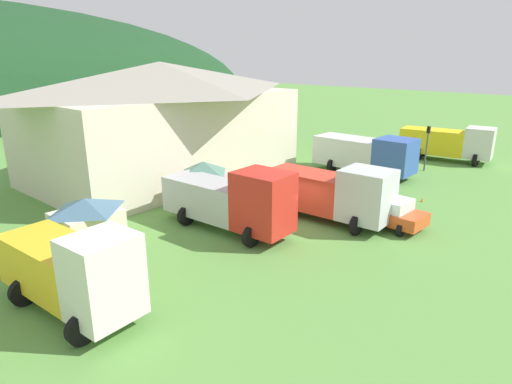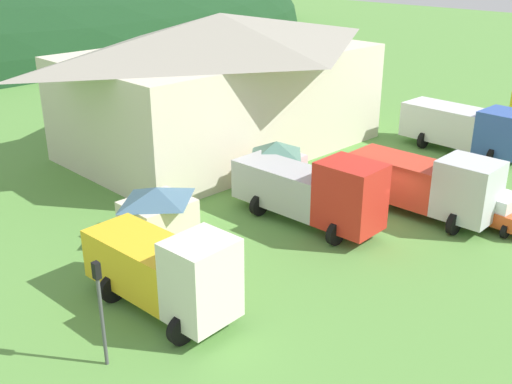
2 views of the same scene
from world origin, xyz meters
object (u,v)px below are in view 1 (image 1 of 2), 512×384
play_shed_pink (204,184)px  service_pickup_orange (383,211)px  box_truck_blue (366,153)px  tow_truck_silver (333,192)px  heavy_rig_striped (73,270)px  flatbed_truck_yellow (449,142)px  depot_building (163,119)px  traffic_light_east (427,143)px  crane_truck_red (233,200)px  play_shed_cream (87,222)px  traffic_cone_near_pickup (422,202)px

play_shed_pink → service_pickup_orange: size_ratio=0.59×
box_truck_blue → tow_truck_silver: bearing=-71.4°
heavy_rig_striped → flatbed_truck_yellow: 34.42m
depot_building → box_truck_blue: (10.59, -11.90, -2.74)m
play_shed_pink → traffic_light_east: (18.30, -6.85, 0.74)m
heavy_rig_striped → play_shed_pink: bearing=111.2°
heavy_rig_striped → crane_truck_red: size_ratio=0.83×
depot_building → traffic_light_east: size_ratio=5.58×
crane_truck_red → flatbed_truck_yellow: 25.02m
tow_truck_silver → play_shed_cream: bearing=-125.5°
tow_truck_silver → traffic_light_east: 14.97m
play_shed_pink → heavy_rig_striped: size_ratio=0.45×
depot_building → tow_truck_silver: size_ratio=2.74×
tow_truck_silver → flatbed_truck_yellow: bearing=88.2°
traffic_cone_near_pickup → box_truck_blue: bearing=58.5°
play_shed_cream → box_truck_blue: 22.02m
box_truck_blue → traffic_light_east: size_ratio=2.18×
box_truck_blue → traffic_light_east: 5.37m
service_pickup_orange → depot_building: bearing=-172.3°
crane_truck_red → flatbed_truck_yellow: size_ratio=1.00×
tow_truck_silver → crane_truck_red: bearing=-125.9°
depot_building → service_pickup_orange: bearing=-85.6°
tow_truck_silver → traffic_cone_near_pickup: (6.87, -2.63, -1.75)m
heavy_rig_striped → flatbed_truck_yellow: size_ratio=0.83×
crane_truck_red → tow_truck_silver: (4.87, -3.22, -0.06)m
traffic_light_east → depot_building: bearing=134.9°
depot_building → play_shed_cream: bearing=-143.8°
flatbed_truck_yellow → service_pickup_orange: flatbed_truck_yellow is taller
crane_truck_red → traffic_light_east: traffic_light_east is taller
traffic_light_east → traffic_cone_near_pickup: size_ratio=7.22×
crane_truck_red → tow_truck_silver: crane_truck_red is taller
depot_building → heavy_rig_striped: depot_building is taller
heavy_rig_striped → service_pickup_orange: size_ratio=1.30×
flatbed_truck_yellow → traffic_light_east: bearing=-99.9°
flatbed_truck_yellow → box_truck_blue: bearing=-117.2°
play_shed_pink → heavy_rig_striped: bearing=-155.3°
play_shed_cream → flatbed_truck_yellow: 31.86m
play_shed_pink → traffic_cone_near_pickup: play_shed_pink is taller
box_truck_blue → flatbed_truck_yellow: size_ratio=1.01×
play_shed_cream → traffic_cone_near_pickup: size_ratio=6.12×
play_shed_pink → heavy_rig_striped: heavy_rig_striped is taller
play_shed_pink → tow_truck_silver: (3.34, -7.21, 0.20)m
play_shed_cream → traffic_light_east: (26.05, -6.88, 0.97)m
play_shed_pink → traffic_light_east: 19.55m
play_shed_pink → service_pickup_orange: 10.76m
crane_truck_red → traffic_light_east: bearing=79.3°
play_shed_cream → box_truck_blue: box_truck_blue is taller
traffic_light_east → heavy_rig_striped: bearing=176.5°
depot_building → traffic_light_east: bearing=-45.1°
depot_building → flatbed_truck_yellow: 25.22m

